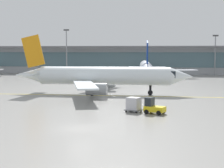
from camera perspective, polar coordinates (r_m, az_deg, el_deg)
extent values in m
plane|color=gray|center=(37.89, -5.09, -7.06)|extent=(400.00, 400.00, 0.00)
cube|color=yellow|center=(64.80, -1.46, -1.84)|extent=(109.99, 1.96, 0.01)
cube|color=#9EA3A8|center=(126.66, 4.40, 3.71)|extent=(203.95, 8.00, 9.00)
cube|color=slate|center=(122.58, 4.27, 3.87)|extent=(195.79, 0.16, 5.04)
cube|color=slate|center=(125.12, 4.37, 5.89)|extent=(212.11, 11.00, 0.60)
cylinder|color=silver|center=(106.06, 5.36, 2.73)|extent=(5.04, 23.29, 3.21)
cone|color=silver|center=(119.52, 5.18, 3.03)|extent=(3.35, 4.08, 3.05)
cube|color=black|center=(116.94, 5.21, 3.18)|extent=(2.73, 3.08, 1.12)
cone|color=silver|center=(91.97, 5.61, 2.33)|extent=(3.13, 5.34, 2.73)
cube|color=silver|center=(104.31, 0.87, 2.23)|extent=(13.55, 5.59, 0.26)
cylinder|color=#999EA3|center=(105.68, 2.34, 1.78)|extent=(2.25, 3.54, 1.98)
cube|color=silver|center=(104.79, 9.88, 2.16)|extent=(13.43, 7.48, 0.26)
cylinder|color=#999EA3|center=(106.00, 8.37, 1.74)|extent=(2.25, 3.54, 1.98)
cube|color=navy|center=(92.87, 5.62, 5.04)|extent=(0.68, 4.34, 6.04)
cube|color=silver|center=(93.30, 4.14, 2.68)|extent=(4.88, 2.63, 0.23)
cube|color=silver|center=(93.45, 7.03, 2.66)|extent=(4.88, 2.63, 0.23)
cylinder|color=black|center=(114.27, 5.24, 1.69)|extent=(0.42, 0.42, 1.70)
cylinder|color=black|center=(114.30, 5.24, 1.48)|extent=(0.59, 0.89, 0.85)
cylinder|color=black|center=(104.28, 4.19, 1.35)|extent=(0.42, 0.42, 1.70)
cylinder|color=black|center=(104.31, 4.19, 1.12)|extent=(0.59, 0.89, 0.85)
cylinder|color=black|center=(104.41, 6.57, 1.33)|extent=(0.42, 0.42, 1.70)
cylinder|color=black|center=(104.44, 6.57, 1.10)|extent=(0.59, 0.89, 0.85)
cylinder|color=white|center=(66.43, -1.17, 1.32)|extent=(24.13, 3.69, 3.34)
cone|color=white|center=(65.80, 11.01, 1.18)|extent=(4.06, 3.24, 3.18)
cube|color=black|center=(65.66, 8.69, 1.57)|extent=(3.05, 2.65, 1.17)
cone|color=white|center=(70.16, -13.15, 1.39)|extent=(5.39, 2.92, 2.84)
cube|color=white|center=(75.23, -1.67, 1.09)|extent=(6.65, 14.12, 0.28)
cylinder|color=#999EA3|center=(72.37, -0.87, 0.18)|extent=(3.57, 2.12, 2.07)
cube|color=white|center=(58.46, -4.34, -0.16)|extent=(7.01, 14.09, 0.28)
cylinder|color=#999EA3|center=(60.96, -2.45, -0.80)|extent=(3.57, 2.12, 2.07)
cube|color=orange|center=(69.63, -12.40, 5.11)|extent=(4.51, 0.42, 6.30)
cube|color=white|center=(71.94, -11.37, 1.92)|extent=(2.43, 4.95, 0.24)
cube|color=white|center=(67.32, -12.72, 1.67)|extent=(2.43, 4.95, 0.24)
cylinder|color=black|center=(65.93, 6.09, -0.98)|extent=(0.43, 0.43, 1.77)
cylinder|color=black|center=(65.98, 6.09, -1.36)|extent=(0.89, 0.55, 0.89)
cylinder|color=black|center=(69.19, -2.50, -0.65)|extent=(0.43, 0.43, 1.77)
cylinder|color=black|center=(69.24, -2.50, -1.02)|extent=(0.89, 0.55, 0.89)
cylinder|color=black|center=(64.77, -3.19, -1.07)|extent=(0.43, 0.43, 1.77)
cylinder|color=black|center=(64.82, -3.19, -1.46)|extent=(0.89, 0.55, 0.89)
cube|color=yellow|center=(46.39, 6.82, -3.96)|extent=(2.94, 2.30, 0.70)
cube|color=#1E2328|center=(46.56, 5.99, -2.80)|extent=(1.31, 1.49, 1.10)
cylinder|color=black|center=(46.74, 8.12, -4.34)|extent=(0.64, 0.44, 0.60)
cylinder|color=black|center=(45.47, 7.43, -4.60)|extent=(0.64, 0.44, 0.60)
cylinder|color=black|center=(47.42, 6.22, -4.18)|extent=(0.64, 0.44, 0.60)
cylinder|color=black|center=(46.17, 5.49, -4.43)|extent=(0.64, 0.44, 0.60)
cube|color=#595B60|center=(47.77, 3.45, -4.11)|extent=(2.56, 2.29, 0.12)
cube|color=silver|center=(47.64, 3.45, -3.09)|extent=(2.06, 2.00, 1.60)
cylinder|color=black|center=(48.08, 4.63, -4.26)|extent=(0.24, 0.18, 0.22)
cylinder|color=black|center=(46.85, 3.86, -4.51)|extent=(0.24, 0.18, 0.22)
cylinder|color=black|center=(48.75, 3.05, -4.12)|extent=(0.24, 0.18, 0.22)
cylinder|color=black|center=(47.54, 2.25, -4.36)|extent=(0.24, 0.18, 0.22)
cylinder|color=gray|center=(121.30, -7.22, 4.94)|extent=(0.36, 0.36, 14.61)
cube|color=#3F3F42|center=(121.48, -7.27, 8.50)|extent=(1.80, 0.30, 0.50)
cylinder|color=gray|center=(121.01, 16.03, 4.29)|extent=(0.36, 0.36, 12.60)
cube|color=#3F3F42|center=(121.09, 16.12, 7.39)|extent=(1.80, 0.30, 0.50)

